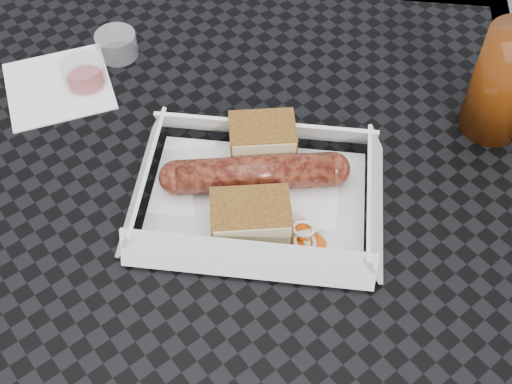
# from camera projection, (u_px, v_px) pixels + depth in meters

# --- Properties ---
(patio_table) EXTENTS (0.80, 0.80, 0.74)m
(patio_table) POSITION_uv_depth(u_px,v_px,m) (166.00, 244.00, 0.72)
(patio_table) COLOR black
(patio_table) RESTS_ON ground
(food_tray) EXTENTS (0.22, 0.15, 0.00)m
(food_tray) POSITION_uv_depth(u_px,v_px,m) (257.00, 201.00, 0.66)
(food_tray) COLOR white
(food_tray) RESTS_ON patio_table
(bratwurst) EXTENTS (0.19, 0.07, 0.04)m
(bratwurst) POSITION_uv_depth(u_px,v_px,m) (255.00, 174.00, 0.66)
(bratwurst) COLOR maroon
(bratwurst) RESTS_ON food_tray
(bread_near) EXTENTS (0.08, 0.06, 0.04)m
(bread_near) POSITION_uv_depth(u_px,v_px,m) (262.00, 140.00, 0.68)
(bread_near) COLOR brown
(bread_near) RESTS_ON food_tray
(bread_far) EXTENTS (0.09, 0.06, 0.04)m
(bread_far) POSITION_uv_depth(u_px,v_px,m) (251.00, 218.00, 0.62)
(bread_far) COLOR brown
(bread_far) RESTS_ON food_tray
(veg_garnish) EXTENTS (0.03, 0.03, 0.00)m
(veg_garnish) POSITION_uv_depth(u_px,v_px,m) (300.00, 240.00, 0.63)
(veg_garnish) COLOR #E15209
(veg_garnish) RESTS_ON food_tray
(napkin) EXTENTS (0.16, 0.16, 0.00)m
(napkin) POSITION_uv_depth(u_px,v_px,m) (59.00, 86.00, 0.77)
(napkin) COLOR white
(napkin) RESTS_ON patio_table
(condiment_cup_sauce) EXTENTS (0.05, 0.05, 0.03)m
(condiment_cup_sauce) POSITION_uv_depth(u_px,v_px,m) (84.00, 75.00, 0.76)
(condiment_cup_sauce) COLOR #930A0C
(condiment_cup_sauce) RESTS_ON patio_table
(condiment_cup_empty) EXTENTS (0.05, 0.05, 0.03)m
(condiment_cup_empty) POSITION_uv_depth(u_px,v_px,m) (117.00, 45.00, 0.79)
(condiment_cup_empty) COLOR silver
(condiment_cup_empty) RESTS_ON patio_table
(drink_glass) EXTENTS (0.07, 0.07, 0.13)m
(drink_glass) POSITION_uv_depth(u_px,v_px,m) (505.00, 83.00, 0.68)
(drink_glass) COLOR #562207
(drink_glass) RESTS_ON patio_table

